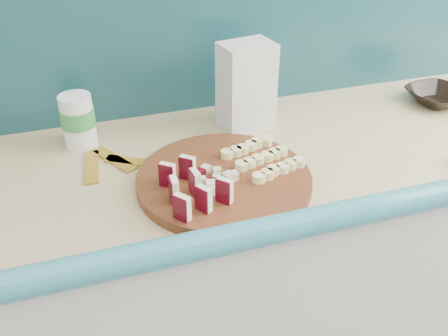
% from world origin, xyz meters
% --- Properties ---
extents(kitchen_counter, '(2.20, 0.63, 0.91)m').
position_xyz_m(kitchen_counter, '(0.10, 1.50, 0.46)').
color(kitchen_counter, silver).
rests_on(kitchen_counter, ground).
extents(backsplash, '(2.20, 0.02, 0.50)m').
position_xyz_m(backsplash, '(0.10, 1.79, 1.16)').
color(backsplash, teal).
rests_on(backsplash, kitchen_counter).
extents(cutting_board, '(0.49, 0.49, 0.02)m').
position_xyz_m(cutting_board, '(-0.01, 1.38, 0.92)').
color(cutting_board, '#45230E').
rests_on(cutting_board, kitchen_counter).
extents(apple_wedges, '(0.12, 0.17, 0.05)m').
position_xyz_m(apple_wedges, '(-0.11, 1.32, 0.96)').
color(apple_wedges, '#F5EDC4').
rests_on(apple_wedges, cutting_board).
extents(apple_chunks, '(0.06, 0.07, 0.02)m').
position_xyz_m(apple_chunks, '(-0.04, 1.37, 0.94)').
color(apple_chunks, beige).
rests_on(apple_chunks, cutting_board).
extents(banana_slices, '(0.18, 0.18, 0.02)m').
position_xyz_m(banana_slices, '(0.09, 1.41, 0.94)').
color(banana_slices, '#F8EC97').
rests_on(banana_slices, cutting_board).
extents(brown_bowl, '(0.19, 0.19, 0.04)m').
position_xyz_m(brown_bowl, '(0.72, 1.59, 0.93)').
color(brown_bowl, black).
rests_on(brown_bowl, kitchen_counter).
extents(flour_bag, '(0.15, 0.12, 0.23)m').
position_xyz_m(flour_bag, '(0.13, 1.64, 1.02)').
color(flour_bag, silver).
rests_on(flour_bag, kitchen_counter).
extents(canister, '(0.08, 0.08, 0.14)m').
position_xyz_m(canister, '(-0.30, 1.66, 0.98)').
color(canister, white).
rests_on(canister, kitchen_counter).
extents(banana_peel, '(0.19, 0.16, 0.01)m').
position_xyz_m(banana_peel, '(-0.24, 1.55, 0.91)').
color(banana_peel, gold).
rests_on(banana_peel, kitchen_counter).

